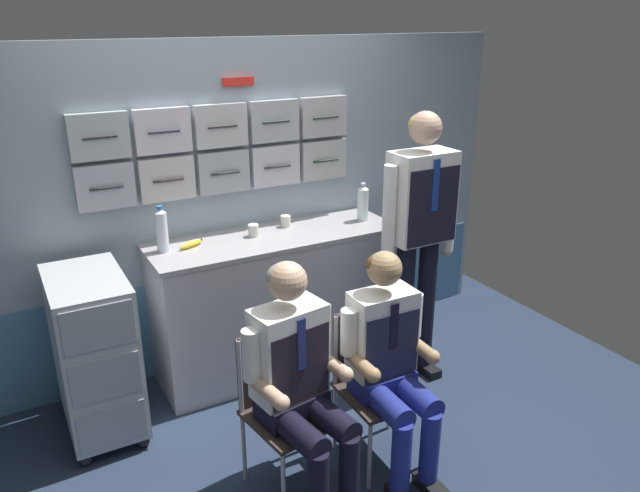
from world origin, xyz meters
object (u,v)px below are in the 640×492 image
crew_member_left (299,377)px  snack_banana (191,244)px  folding_chair_left (281,393)px  paper_cup_tan (253,230)px  service_trolley (95,351)px  folding_chair_center (372,369)px  crew_member_center (390,359)px  crew_member_standing (420,225)px  water_bottle_short (363,203)px

crew_member_left → snack_banana: (-0.12, 1.22, 0.29)m
folding_chair_left → paper_cup_tan: (0.32, 1.06, 0.49)m
service_trolley → paper_cup_tan: (1.07, 0.21, 0.47)m
folding_chair_center → crew_member_center: 0.22m
crew_member_left → snack_banana: size_ratio=7.18×
service_trolley → crew_member_left: 1.27m
paper_cup_tan → snack_banana: (-0.41, 0.00, -0.02)m
service_trolley → crew_member_center: crew_member_center is taller
service_trolley → folding_chair_center: service_trolley is taller
crew_member_left → crew_member_center: crew_member_left is taller
paper_cup_tan → crew_member_standing: bearing=-35.5°
folding_chair_left → folding_chair_center: size_ratio=1.00×
crew_member_center → water_bottle_short: 1.40m
crew_member_left → paper_cup_tan: crew_member_left is taller
folding_chair_center → crew_member_center: crew_member_center is taller
folding_chair_left → crew_member_center: 0.58m
water_bottle_short → snack_banana: size_ratio=1.53×
service_trolley → paper_cup_tan: size_ratio=12.22×
water_bottle_short → crew_member_left: bearing=-133.2°
crew_member_center → snack_banana: crew_member_center is taller
snack_banana → crew_member_left: bearing=-84.6°
crew_member_left → crew_member_standing: (1.15, 0.61, 0.39)m
crew_member_center → crew_member_standing: 1.01m
folding_chair_center → crew_member_center: (-0.00, -0.16, 0.15)m
crew_member_center → snack_banana: size_ratio=6.98×
snack_banana → crew_member_standing: bearing=-25.8°
folding_chair_center → paper_cup_tan: (-0.20, 1.10, 0.49)m
folding_chair_left → folding_chair_center: same height
crew_member_center → paper_cup_tan: crew_member_center is taller
crew_member_center → service_trolley: bearing=140.5°
service_trolley → folding_chair_center: 1.55m
service_trolley → crew_member_left: bearing=-52.3°
folding_chair_center → water_bottle_short: size_ratio=3.14×
water_bottle_short → snack_banana: water_bottle_short is taller
paper_cup_tan → snack_banana: size_ratio=0.46×
service_trolley → crew_member_center: bearing=-39.5°
crew_member_standing → water_bottle_short: bearing=96.6°
crew_member_center → crew_member_standing: crew_member_standing is taller
service_trolley → crew_member_standing: (1.92, -0.39, 0.55)m
crew_member_center → folding_chair_left: bearing=158.8°
folding_chair_left → water_bottle_short: size_ratio=3.14×
crew_member_left → folding_chair_center: 0.54m
water_bottle_short → paper_cup_tan: size_ratio=3.33×
folding_chair_left → paper_cup_tan: size_ratio=10.44×
crew_member_left → paper_cup_tan: 1.29m
folding_chair_left → snack_banana: snack_banana is taller
snack_banana → crew_member_center: bearing=-64.1°
snack_banana → water_bottle_short: bearing=-2.8°
folding_chair_left → service_trolley: bearing=131.6°
folding_chair_center → snack_banana: bearing=119.2°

